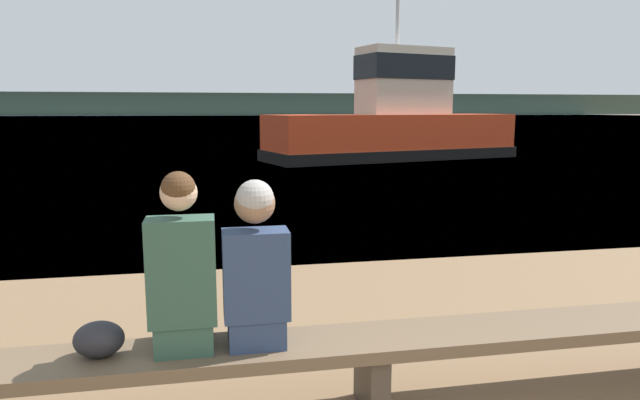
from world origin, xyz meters
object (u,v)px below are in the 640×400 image
shopping_bag (99,339)px  tugboat_red (395,124)px  person_left (182,273)px  person_right (256,270)px  bench_main (372,350)px

shopping_bag → tugboat_red: size_ratio=0.03×
person_left → person_right: 0.41m
bench_main → person_left: 1.23m
tugboat_red → shopping_bag: bearing=142.2°
shopping_bag → tugboat_red: 18.57m
person_left → person_right: (0.41, -0.00, -0.00)m
person_left → person_right: person_left is taller
person_right → tugboat_red: tugboat_red is taller
bench_main → tugboat_red: 18.03m
bench_main → shopping_bag: 1.57m
shopping_bag → person_left: bearing=-1.4°
bench_main → person_right: (-0.69, -0.00, 0.54)m
tugboat_red → person_right: bearing=144.7°
person_left → shopping_bag: size_ratio=3.75×
person_left → person_right: bearing=-0.1°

